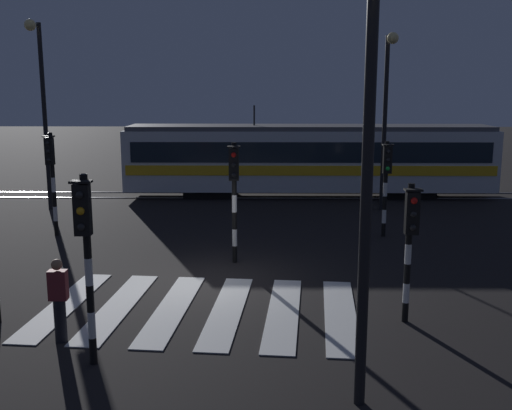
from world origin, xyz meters
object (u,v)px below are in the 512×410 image
street_lamp_trackside_right (387,100)px  street_lamp_near_kerb (372,138)px  traffic_light_kerb_mid_left (86,242)px  tram (309,158)px  street_lamp_trackside_left (41,93)px  traffic_light_median_centre (234,185)px  traffic_light_corner_far_right (386,174)px  traffic_light_corner_far_left (51,169)px  traffic_light_corner_near_right (410,233)px  pedestrian_waiting_at_kerb (59,300)px

street_lamp_trackside_right → street_lamp_near_kerb: bearing=-102.0°
traffic_light_kerb_mid_left → tram: bearing=73.4°
tram → street_lamp_trackside_left: bearing=-162.7°
traffic_light_median_centre → street_lamp_trackside_right: 9.61m
traffic_light_corner_far_right → traffic_light_median_centre: bearing=-147.2°
traffic_light_kerb_mid_left → street_lamp_trackside_right: 16.22m
traffic_light_corner_far_left → street_lamp_trackside_left: street_lamp_trackside_left is taller
traffic_light_corner_near_right → pedestrian_waiting_at_kerb: 7.30m
traffic_light_corner_near_right → tram: size_ratio=0.18×
traffic_light_median_centre → street_lamp_trackside_left: (-8.01, 7.50, 2.43)m
street_lamp_near_kerb → traffic_light_corner_near_right: bearing=67.2°
traffic_light_corner_near_right → traffic_light_median_centre: bearing=131.5°
traffic_light_corner_far_right → pedestrian_waiting_at_kerb: traffic_light_corner_far_right is taller
street_lamp_trackside_left → street_lamp_near_kerb: bearing=-56.2°
traffic_light_corner_far_right → street_lamp_trackside_left: 13.87m
street_lamp_trackside_right → traffic_light_kerb_mid_left: bearing=-119.7°
traffic_light_corner_near_right → street_lamp_near_kerb: (-1.53, -3.63, 2.30)m
traffic_light_kerb_mid_left → traffic_light_median_centre: size_ratio=1.02×
traffic_light_corner_far_right → traffic_light_median_centre: size_ratio=0.93×
traffic_light_corner_far_left → street_lamp_trackside_right: street_lamp_trackside_right is taller
traffic_light_kerb_mid_left → street_lamp_trackside_left: 15.32m
tram → pedestrian_waiting_at_kerb: bearing=-110.5°
traffic_light_kerb_mid_left → pedestrian_waiting_at_kerb: (-0.92, 1.07, -1.46)m
traffic_light_kerb_mid_left → traffic_light_median_centre: 6.91m
street_lamp_trackside_left → tram: 11.81m
traffic_light_median_centre → street_lamp_near_kerb: 8.63m
traffic_light_corner_far_right → traffic_light_median_centre: 5.83m
traffic_light_corner_far_right → street_lamp_trackside_right: bearing=79.8°
traffic_light_corner_far_right → traffic_light_corner_near_right: bearing=-97.5°
pedestrian_waiting_at_kerb → traffic_light_corner_far_right: bearing=46.6°
traffic_light_corner_far_right → traffic_light_corner_near_right: size_ratio=1.06×
traffic_light_corner_far_right → tram: tram is taller
traffic_light_corner_near_right → pedestrian_waiting_at_kerb: size_ratio=1.78×
traffic_light_kerb_mid_left → street_lamp_near_kerb: size_ratio=0.53×
traffic_light_corner_far_left → street_lamp_trackside_right: (11.94, 4.27, 2.15)m
traffic_light_corner_far_right → street_lamp_near_kerb: 11.69m
tram → traffic_light_corner_near_right: bearing=-86.2°
traffic_light_corner_far_right → street_lamp_near_kerb: (-2.52, -11.20, 2.17)m
traffic_light_corner_far_right → pedestrian_waiting_at_kerb: (-8.13, -8.60, -1.26)m
traffic_light_median_centre → street_lamp_trackside_left: street_lamp_trackside_left is taller
traffic_light_corner_near_right → street_lamp_near_kerb: bearing=-112.8°
tram → traffic_light_corner_far_right: bearing=-75.5°
traffic_light_corner_far_right → street_lamp_trackside_right: 4.94m
traffic_light_corner_far_right → traffic_light_kerb_mid_left: traffic_light_kerb_mid_left is taller
street_lamp_trackside_right → pedestrian_waiting_at_kerb: street_lamp_trackside_right is taller
traffic_light_median_centre → pedestrian_waiting_at_kerb: bearing=-120.6°
traffic_light_median_centre → tram: tram is taller
traffic_light_corner_far_right → traffic_light_median_centre: (-4.91, -3.16, 0.16)m
traffic_light_corner_far_left → traffic_light_corner_near_right: size_ratio=1.15×
traffic_light_corner_far_right → street_lamp_trackside_left: street_lamp_trackside_left is taller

